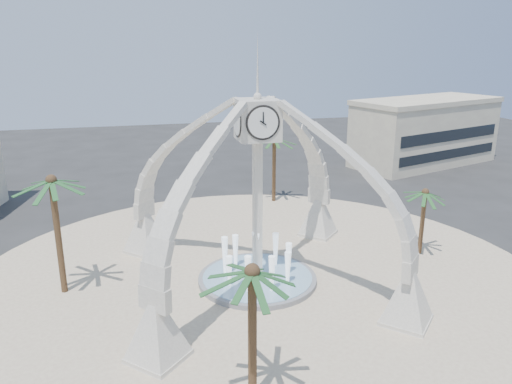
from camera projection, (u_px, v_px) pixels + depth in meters
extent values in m
plane|color=#282828|center=(257.00, 282.00, 33.87)|extent=(140.00, 140.00, 0.00)
cylinder|color=beige|center=(257.00, 281.00, 33.86)|extent=(40.00, 40.00, 0.06)
cube|color=silver|center=(257.00, 214.00, 32.45)|extent=(0.55, 0.55, 9.80)
cube|color=silver|center=(258.00, 120.00, 30.68)|extent=(2.50, 2.50, 2.50)
cone|color=silver|center=(258.00, 65.00, 29.74)|extent=(0.20, 0.20, 4.00)
cylinder|color=white|center=(263.00, 123.00, 29.48)|extent=(1.84, 0.04, 1.84)
pyramid|color=silver|center=(318.00, 217.00, 41.63)|extent=(3.80, 3.80, 3.20)
pyramid|color=silver|center=(146.00, 232.00, 38.30)|extent=(3.80, 3.80, 3.20)
pyramid|color=silver|center=(157.00, 332.00, 25.18)|extent=(3.80, 3.80, 3.20)
pyramid|color=silver|center=(408.00, 298.00, 28.51)|extent=(3.80, 3.80, 3.20)
cylinder|color=gray|center=(257.00, 279.00, 33.81)|extent=(8.00, 8.00, 0.40)
cylinder|color=#84ABC5|center=(257.00, 276.00, 33.75)|extent=(7.40, 7.40, 0.04)
cone|color=white|center=(257.00, 255.00, 33.29)|extent=(0.60, 0.60, 3.20)
cube|color=beige|center=(425.00, 134.00, 65.76)|extent=(21.49, 13.79, 8.00)
cube|color=beige|center=(428.00, 101.00, 64.52)|extent=(21.87, 14.17, 0.60)
cylinder|color=brown|center=(422.00, 223.00, 37.67)|extent=(0.33, 0.33, 5.07)
cylinder|color=brown|center=(58.00, 237.00, 31.40)|extent=(0.41, 0.41, 7.69)
cylinder|color=brown|center=(274.00, 170.00, 50.06)|extent=(0.39, 0.39, 6.66)
cylinder|color=brown|center=(252.00, 338.00, 21.72)|extent=(0.41, 0.41, 6.57)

